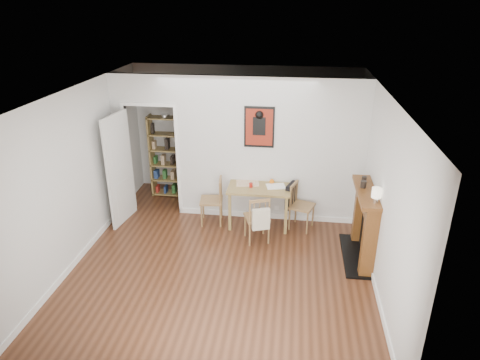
# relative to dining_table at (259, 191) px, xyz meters

# --- Properties ---
(ground) EXTENTS (5.20, 5.20, 0.00)m
(ground) POSITION_rel_dining_table_xyz_m (-0.45, -1.10, -0.66)
(ground) COLOR #562F1B
(ground) RESTS_ON ground
(room_shell) EXTENTS (5.20, 5.20, 5.20)m
(room_shell) POSITION_rel_dining_table_xyz_m (-0.35, 0.24, 0.64)
(room_shell) COLOR silver
(room_shell) RESTS_ON ground
(dining_table) EXTENTS (1.09, 0.70, 0.75)m
(dining_table) POSITION_rel_dining_table_xyz_m (0.00, 0.00, 0.00)
(dining_table) COLOR olive
(dining_table) RESTS_ON ground
(chair_left) EXTENTS (0.48, 0.48, 0.87)m
(chair_left) POSITION_rel_dining_table_xyz_m (-0.86, -0.06, -0.22)
(chair_left) COLOR olive
(chair_left) RESTS_ON ground
(chair_right) EXTENTS (0.58, 0.54, 0.84)m
(chair_right) POSITION_rel_dining_table_xyz_m (0.74, -0.04, -0.22)
(chair_right) COLOR olive
(chair_right) RESTS_ON ground
(chair_front) EXTENTS (0.54, 0.57, 0.84)m
(chair_front) POSITION_rel_dining_table_xyz_m (0.02, -0.57, -0.23)
(chair_front) COLOR olive
(chair_front) RESTS_ON ground
(bookshelf) EXTENTS (0.71, 0.28, 1.68)m
(bookshelf) POSITION_rel_dining_table_xyz_m (-1.95, 1.02, 0.17)
(bookshelf) COLOR olive
(bookshelf) RESTS_ON ground
(fireplace) EXTENTS (0.45, 1.25, 1.16)m
(fireplace) POSITION_rel_dining_table_xyz_m (1.71, -0.85, -0.04)
(fireplace) COLOR brown
(fireplace) RESTS_ON ground
(red_glass) EXTENTS (0.06, 0.06, 0.08)m
(red_glass) POSITION_rel_dining_table_xyz_m (-0.15, -0.05, 0.13)
(red_glass) COLOR maroon
(red_glass) RESTS_ON dining_table
(orange_fruit) EXTENTS (0.09, 0.09, 0.09)m
(orange_fruit) POSITION_rel_dining_table_xyz_m (0.20, 0.15, 0.13)
(orange_fruit) COLOR orange
(orange_fruit) RESTS_ON dining_table
(placemat) EXTENTS (0.44, 0.36, 0.00)m
(placemat) POSITION_rel_dining_table_xyz_m (-0.23, 0.11, 0.09)
(placemat) COLOR beige
(placemat) RESTS_ON dining_table
(notebook) EXTENTS (0.37, 0.30, 0.02)m
(notebook) POSITION_rel_dining_table_xyz_m (0.28, 0.02, 0.10)
(notebook) COLOR white
(notebook) RESTS_ON dining_table
(mantel_lamp) EXTENTS (0.14, 0.14, 0.22)m
(mantel_lamp) POSITION_rel_dining_table_xyz_m (1.73, -1.25, 0.64)
(mantel_lamp) COLOR silver
(mantel_lamp) RESTS_ON fireplace
(ceramic_jar_a) EXTENTS (0.09, 0.09, 0.11)m
(ceramic_jar_a) POSITION_rel_dining_table_xyz_m (1.63, -0.76, 0.56)
(ceramic_jar_a) COLOR black
(ceramic_jar_a) RESTS_ON fireplace
(ceramic_jar_b) EXTENTS (0.08, 0.08, 0.10)m
(ceramic_jar_b) POSITION_rel_dining_table_xyz_m (1.66, -0.55, 0.55)
(ceramic_jar_b) COLOR black
(ceramic_jar_b) RESTS_ON fireplace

